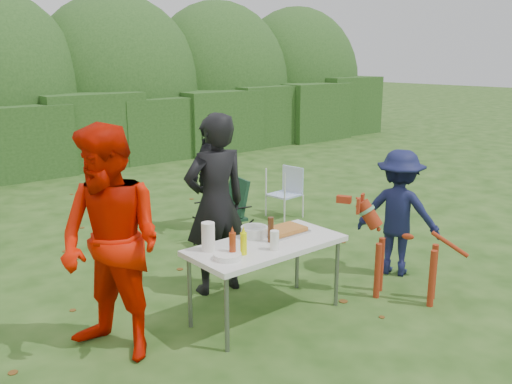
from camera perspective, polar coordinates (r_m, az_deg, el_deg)
ground at (r=5.34m, az=1.78°, el=-12.92°), size 80.00×80.00×0.00m
hedge_row at (r=12.07m, az=-24.47°, el=5.36°), size 22.00×1.40×1.70m
folding_table at (r=5.08m, az=1.11°, el=-5.95°), size 1.50×0.70×0.74m
person_cook at (r=5.58m, az=-4.27°, el=-1.33°), size 0.75×0.55×1.89m
person_red_jacket at (r=4.50m, az=-14.99°, el=-5.34°), size 1.03×1.14×1.93m
person_black_puffy at (r=7.70m, az=-4.71°, el=1.79°), size 1.00×0.72×1.58m
child at (r=6.30m, az=14.77°, el=-2.13°), size 0.88×1.07×1.43m
dog at (r=5.72m, az=15.60°, el=-6.06°), size 0.87×1.14×1.01m
camping_chair at (r=7.01m, az=-3.51°, el=-2.26°), size 0.67×0.67×0.91m
lawn_chair at (r=8.34m, az=3.02°, el=-0.05°), size 0.50×0.50×0.78m
food_tray at (r=5.33m, az=3.00°, el=-4.25°), size 0.45×0.30×0.02m
focaccia_bread at (r=5.33m, az=3.01°, el=-3.96°), size 0.40×0.26×0.04m
mustard_bottle at (r=4.74m, az=-1.32°, el=-5.45°), size 0.06×0.06×0.20m
ketchup_bottle at (r=4.69m, az=-2.49°, el=-5.59°), size 0.06×0.06×0.22m
beer_bottle at (r=5.05m, az=1.56°, el=-3.99°), size 0.06×0.06×0.24m
paper_towel_roll at (r=4.85m, az=-5.06°, el=-4.71°), size 0.12×0.12×0.26m
cup_stack at (r=4.86m, az=1.97°, el=-5.12°), size 0.08×0.08×0.18m
pasta_bowl at (r=5.21m, az=-0.17°, el=-4.20°), size 0.26×0.26×0.10m
plate_stack at (r=4.67m, az=-3.01°, el=-6.77°), size 0.24×0.24×0.05m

